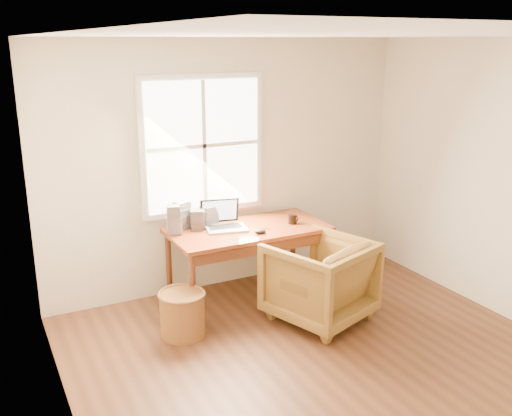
% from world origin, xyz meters
% --- Properties ---
extents(room_shell, '(4.04, 4.54, 2.64)m').
position_xyz_m(room_shell, '(-0.02, 0.16, 1.32)').
color(room_shell, '#53301C').
rests_on(room_shell, ground).
extents(desk, '(1.60, 0.80, 0.04)m').
position_xyz_m(desk, '(0.00, 1.80, 0.73)').
color(desk, brown).
rests_on(desk, room_shell).
extents(armchair, '(1.08, 1.10, 0.79)m').
position_xyz_m(armchair, '(0.38, 1.04, 0.40)').
color(armchair, olive).
rests_on(armchair, room_shell).
extents(wicker_stool, '(0.45, 0.45, 0.40)m').
position_xyz_m(wicker_stool, '(-0.89, 1.33, 0.20)').
color(wicker_stool, brown).
rests_on(wicker_stool, room_shell).
extents(laptop, '(0.46, 0.47, 0.29)m').
position_xyz_m(laptop, '(-0.22, 1.84, 0.89)').
color(laptop, silver).
rests_on(laptop, desk).
extents(mouse, '(0.13, 0.11, 0.04)m').
position_xyz_m(mouse, '(0.03, 1.58, 0.77)').
color(mouse, black).
rests_on(mouse, desk).
extents(coffee_mug, '(0.11, 0.11, 0.10)m').
position_xyz_m(coffee_mug, '(0.47, 1.71, 0.80)').
color(coffee_mug, black).
rests_on(coffee_mug, desk).
extents(cd_stack_a, '(0.18, 0.17, 0.28)m').
position_xyz_m(cd_stack_a, '(-0.59, 2.09, 0.89)').
color(cd_stack_a, '#ACB2B8').
rests_on(cd_stack_a, desk).
extents(cd_stack_b, '(0.16, 0.16, 0.20)m').
position_xyz_m(cd_stack_b, '(-0.47, 1.98, 0.85)').
color(cd_stack_b, '#25262A').
rests_on(cd_stack_b, desk).
extents(cd_stack_c, '(0.15, 0.14, 0.29)m').
position_xyz_m(cd_stack_c, '(-0.73, 1.95, 0.89)').
color(cd_stack_c, '#A09EAB').
rests_on(cd_stack_c, desk).
extents(cd_stack_d, '(0.18, 0.17, 0.20)m').
position_xyz_m(cd_stack_d, '(-0.31, 2.07, 0.85)').
color(cd_stack_d, silver).
rests_on(cd_stack_d, desk).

